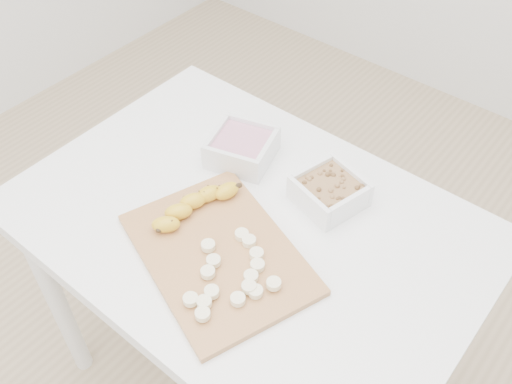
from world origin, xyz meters
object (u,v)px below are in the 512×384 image
Objects in this scene: cutting_board at (218,253)px; banana at (193,206)px; table at (248,247)px; bowl_granola at (329,191)px; bowl_yogurt at (242,147)px.

banana is (-0.11, 0.05, 0.02)m from cutting_board.
cutting_board is at bearing -80.61° from table.
table is 4.90× the size of banana.
table is at bearing 99.39° from cutting_board.
bowl_granola reaches higher than cutting_board.
bowl_granola reaches higher than banana.
bowl_granola is 0.80× the size of banana.
bowl_yogurt is 0.45× the size of cutting_board.
bowl_yogurt is 0.24m from bowl_granola.
bowl_yogurt is 0.21m from banana.
cutting_board is at bearing 1.43° from banana.
bowl_granola is 0.42× the size of cutting_board.
banana reaches higher than cutting_board.
table is 0.23m from bowl_yogurt.
bowl_yogurt is (-0.13, 0.14, 0.13)m from table.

